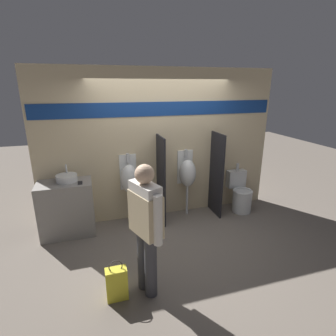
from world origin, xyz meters
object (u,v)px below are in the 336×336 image
object	(u,v)px
toilet	(240,195)
person_in_vest	(146,222)
cell_phone	(80,183)
shopping_bag	(117,284)
urinal_near_counter	(129,179)
urinal_far	(187,173)
sink_basin	(67,178)

from	to	relation	value
toilet	person_in_vest	world-z (taller)	person_in_vest
cell_phone	shopping_bag	xyz separation A→B (m)	(0.37, -1.57, -0.71)
urinal_near_counter	urinal_far	distance (m)	1.08
shopping_bag	urinal_far	bearing A→B (deg)	49.33
urinal_far	shopping_bag	world-z (taller)	urinal_far
person_in_vest	shopping_bag	world-z (taller)	person_in_vest
sink_basin	cell_phone	world-z (taller)	sink_basin
urinal_near_counter	urinal_far	bearing A→B (deg)	0.00
urinal_far	toilet	world-z (taller)	urinal_far
person_in_vest	shopping_bag	size ratio (longest dim) A/B	3.09
urinal_near_counter	sink_basin	bearing A→B (deg)	-177.19
sink_basin	person_in_vest	distance (m)	1.95
urinal_near_counter	shopping_bag	xyz separation A→B (m)	(-0.44, -1.77, -0.63)
cell_phone	urinal_far	xyz separation A→B (m)	(1.89, 0.20, -0.08)
cell_phone	urinal_near_counter	bearing A→B (deg)	14.02
urinal_near_counter	person_in_vest	distance (m)	1.76
sink_basin	person_in_vest	xyz separation A→B (m)	(0.94, -1.70, -0.04)
urinal_near_counter	shopping_bag	world-z (taller)	urinal_near_counter
sink_basin	urinal_far	world-z (taller)	urinal_far
sink_basin	urinal_near_counter	world-z (taller)	urinal_near_counter
toilet	person_in_vest	xyz separation A→B (m)	(-2.24, -1.61, 0.61)
cell_phone	shopping_bag	bearing A→B (deg)	-76.84
cell_phone	toilet	distance (m)	3.03
urinal_far	shopping_bag	distance (m)	2.42
urinal_far	toilet	size ratio (longest dim) A/B	1.38
sink_basin	urinal_near_counter	bearing A→B (deg)	2.81
sink_basin	cell_phone	size ratio (longest dim) A/B	2.37
urinal_far	person_in_vest	world-z (taller)	person_in_vest
sink_basin	cell_phone	distance (m)	0.26
cell_phone	toilet	world-z (taller)	cell_phone
toilet	sink_basin	bearing A→B (deg)	178.27
sink_basin	shopping_bag	bearing A→B (deg)	-71.62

